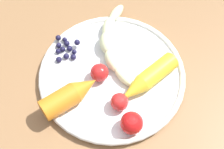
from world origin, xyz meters
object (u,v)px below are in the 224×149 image
Objects in this scene: carrot_orange at (70,95)px; tomato_near at (119,102)px; dining_table at (100,118)px; carrot_yellow at (147,79)px; blueberry_pile at (66,49)px; plate at (112,75)px; banana at (112,43)px; tomato_mid at (99,73)px; tomato_far at (132,123)px.

carrot_orange reaches higher than tomato_near.
carrot_yellow reaches higher than dining_table.
carrot_yellow is at bearing -47.52° from blueberry_pile.
carrot_yellow is (0.15, -0.02, -0.00)m from carrot_orange.
plate is 0.07m from banana.
tomato_near is at bearing -29.05° from carrot_orange.
carrot_orange is 0.87× the size of carrot_yellow.
dining_table is 0.17m from carrot_yellow.
carrot_orange is at bearing -103.30° from blueberry_pile.
blueberry_pile is at bearing 116.48° from tomato_mid.
tomato_mid is at bearing -63.52° from blueberry_pile.
tomato_far is at bearing -47.80° from carrot_orange.
carrot_yellow is 2.24× the size of blueberry_pile.
carrot_yellow is 0.09m from tomato_far.
tomato_near is (0.08, -0.04, -0.00)m from carrot_orange.
plate is 2.09× the size of carrot_yellow.
plate is 0.10m from carrot_orange.
banana is 3.27× the size of blueberry_pile.
banana is 1.46× the size of carrot_yellow.
blueberry_pile is (-0.09, 0.03, -0.01)m from banana.
carrot_yellow is (0.05, -0.04, 0.02)m from plate.
tomato_near is 0.81× the size of tomato_far.
carrot_orange is 1.94× the size of blueberry_pile.
blueberry_pile is at bearing 76.70° from carrot_orange.
dining_table is 0.17m from tomato_far.
carrot_yellow is 3.89× the size of tomato_mid.
carrot_orange is 0.15m from carrot_yellow.
tomato_near is (-0.07, -0.02, -0.00)m from carrot_yellow.
tomato_far reaches higher than carrot_yellow.
blueberry_pile is at bearing 127.14° from plate.
plate is 0.11m from blueberry_pile.
carrot_orange is 0.09m from tomato_near.
carrot_orange reaches higher than carrot_yellow.
plate is at bearing 34.58° from dining_table.
carrot_orange is 3.37× the size of tomato_mid.
carrot_yellow is at bearing -31.21° from tomato_mid.
dining_table is 5.39× the size of banana.
plate is at bearing -8.25° from tomato_mid.
tomato_far reaches higher than banana.
tomato_far is at bearing -131.95° from carrot_yellow.
carrot_orange is at bearing -165.95° from plate.
tomato_mid is at bearing -130.13° from banana.
dining_table is at bearing 109.82° from tomato_far.
blueberry_pile is at bearing 132.48° from carrot_yellow.
tomato_mid is at bearing 97.33° from tomato_far.
tomato_far is at bearing -100.84° from banana.
tomato_far is (0.06, -0.20, 0.01)m from blueberry_pile.
plate is 4.68× the size of blueberry_pile.
carrot_yellow is 0.09m from tomato_mid.
plate is at bearing -52.86° from blueberry_pile.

